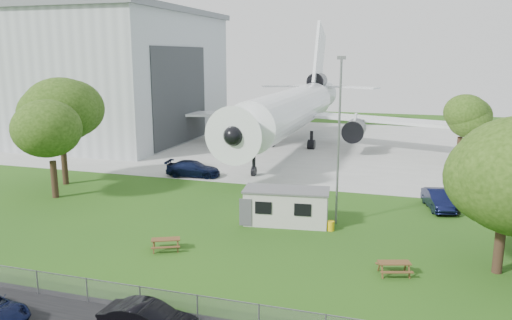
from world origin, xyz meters
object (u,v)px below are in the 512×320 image
(picnic_east, at_px, (394,275))
(airliner, at_px, (293,108))
(picnic_west, at_px, (166,250))
(hangar, at_px, (63,73))
(site_cabin, at_px, (286,206))

(picnic_east, bearing_deg, airliner, 93.85)
(picnic_west, bearing_deg, hangar, 108.58)
(airliner, height_order, picnic_east, airliner)
(hangar, distance_m, picnic_east, 63.74)
(airliner, bearing_deg, picnic_east, -68.72)
(hangar, relative_size, picnic_east, 23.89)
(hangar, height_order, site_cabin, hangar)
(site_cabin, bearing_deg, picnic_west, -129.96)
(airliner, distance_m, picnic_east, 40.59)
(picnic_west, distance_m, picnic_east, 14.02)
(hangar, bearing_deg, picnic_west, -46.22)
(airliner, height_order, picnic_west, airliner)
(airliner, xyz_separation_m, site_cabin, (6.69, -30.74, -3.96))
(picnic_west, height_order, picnic_east, same)
(site_cabin, height_order, picnic_west, site_cabin)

